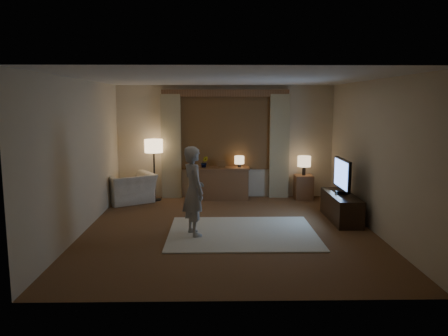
{
  "coord_description": "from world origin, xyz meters",
  "views": [
    {
      "loc": [
        -0.21,
        -7.38,
        2.22
      ],
      "look_at": [
        -0.07,
        0.6,
        1.01
      ],
      "focal_mm": 35.0,
      "sensor_mm": 36.0,
      "label": 1
    }
  ],
  "objects_px": {
    "tv_stand": "(341,207)",
    "armchair": "(130,188)",
    "side_table": "(303,187)",
    "sideboard": "(222,184)",
    "person": "(194,191)"
  },
  "relations": [
    {
      "from": "side_table",
      "to": "person",
      "type": "bearing_deg",
      "value": -131.0
    },
    {
      "from": "armchair",
      "to": "person",
      "type": "bearing_deg",
      "value": 89.96
    },
    {
      "from": "sideboard",
      "to": "tv_stand",
      "type": "relative_size",
      "value": 0.86
    },
    {
      "from": "armchair",
      "to": "tv_stand",
      "type": "relative_size",
      "value": 0.72
    },
    {
      "from": "side_table",
      "to": "tv_stand",
      "type": "distance_m",
      "value": 1.86
    },
    {
      "from": "side_table",
      "to": "person",
      "type": "height_order",
      "value": "person"
    },
    {
      "from": "armchair",
      "to": "side_table",
      "type": "height_order",
      "value": "armchair"
    },
    {
      "from": "tv_stand",
      "to": "person",
      "type": "bearing_deg",
      "value": -161.39
    },
    {
      "from": "sideboard",
      "to": "side_table",
      "type": "xyz_separation_m",
      "value": [
        1.88,
        -0.05,
        -0.07
      ]
    },
    {
      "from": "tv_stand",
      "to": "armchair",
      "type": "bearing_deg",
      "value": 160.24
    },
    {
      "from": "armchair",
      "to": "tv_stand",
      "type": "distance_m",
      "value": 4.56
    },
    {
      "from": "armchair",
      "to": "tv_stand",
      "type": "xyz_separation_m",
      "value": [
        4.29,
        -1.54,
        -0.08
      ]
    },
    {
      "from": "tv_stand",
      "to": "person",
      "type": "xyz_separation_m",
      "value": [
        -2.74,
        -0.92,
        0.51
      ]
    },
    {
      "from": "side_table",
      "to": "armchair",
      "type": "bearing_deg",
      "value": -175.95
    },
    {
      "from": "side_table",
      "to": "person",
      "type": "distance_m",
      "value": 3.67
    }
  ]
}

